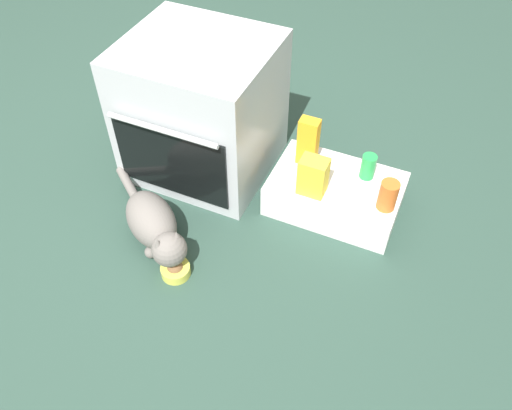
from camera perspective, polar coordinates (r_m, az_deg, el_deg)
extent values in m
plane|color=#284238|center=(2.45, -10.89, -2.22)|extent=(8.00, 8.00, 0.00)
cube|color=#B7BABF|center=(2.51, -5.93, 10.34)|extent=(0.65, 0.60, 0.66)
cube|color=black|center=(2.36, -9.24, 4.62)|extent=(0.55, 0.01, 0.37)
cylinder|color=silver|center=(2.22, -10.24, 8.02)|extent=(0.52, 0.02, 0.02)
cube|color=white|center=(2.45, 8.60, 1.22)|extent=(0.59, 0.38, 0.16)
cylinder|color=#D1D14C|center=(2.24, -8.75, -7.05)|extent=(0.12, 0.12, 0.05)
sphere|color=brown|center=(2.23, -8.79, -6.80)|extent=(0.07, 0.07, 0.07)
ellipsoid|color=slate|center=(2.32, -11.34, -1.57)|extent=(0.38, 0.35, 0.20)
sphere|color=slate|center=(2.18, -9.41, -4.79)|extent=(0.15, 0.15, 0.15)
cone|color=slate|center=(2.15, -8.60, -3.46)|extent=(0.05, 0.05, 0.07)
cone|color=slate|center=(2.13, -10.59, -4.28)|extent=(0.05, 0.05, 0.07)
cylinder|color=slate|center=(2.54, -13.45, 1.68)|extent=(0.25, 0.20, 0.08)
sphere|color=slate|center=(2.33, -8.92, -4.03)|extent=(0.06, 0.06, 0.06)
sphere|color=slate|center=(2.32, -11.37, -5.04)|extent=(0.06, 0.06, 0.06)
cylinder|color=green|center=(2.40, 12.11, 4.11)|extent=(0.07, 0.07, 0.12)
cube|color=orange|center=(2.40, 5.70, 6.88)|extent=(0.09, 0.06, 0.24)
cylinder|color=#D16023|center=(2.27, 14.17, 1.01)|extent=(0.08, 0.08, 0.14)
cube|color=yellow|center=(2.27, 6.23, 3.13)|extent=(0.12, 0.09, 0.18)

